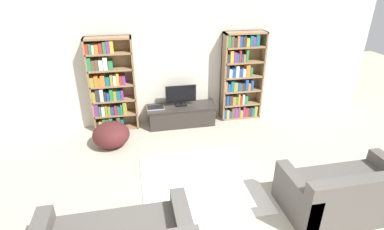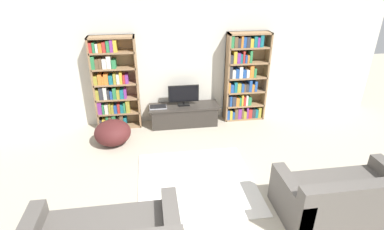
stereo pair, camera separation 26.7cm
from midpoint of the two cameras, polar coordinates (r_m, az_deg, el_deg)
The scene contains 9 objects.
wall_back at distance 6.41m, azimuth -3.54°, elevation 9.91°, with size 8.80×0.06×2.60m.
bookshelf_left at distance 6.32m, azimuth -16.55°, elevation 5.20°, with size 0.90×0.30×1.93m.
bookshelf_right at distance 6.64m, azimuth 7.97°, elevation 7.04°, with size 0.90×0.30×1.93m.
tv_stand at distance 6.50m, azimuth -3.20°, elevation -0.02°, with size 1.49×0.50×0.44m.
television at distance 6.35m, azimuth -3.34°, elevation 3.79°, with size 0.65×0.16×0.45m.
laptop at distance 6.33m, azimuth -8.17°, elevation 1.36°, with size 0.36×0.23×0.03m.
area_rug at distance 4.88m, azimuth -0.08°, elevation -12.60°, with size 1.83×1.80×0.02m.
couch_right_sofa at distance 4.69m, azimuth 25.94°, elevation -13.35°, with size 1.70×0.92×0.80m.
beanbag_ottoman at distance 5.92m, azimuth -16.39°, elevation -3.65°, with size 0.69×0.69×0.47m, color #4C1E1E.
Camera 1 is at (-0.98, -1.86, 3.02)m, focal length 28.00 mm.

